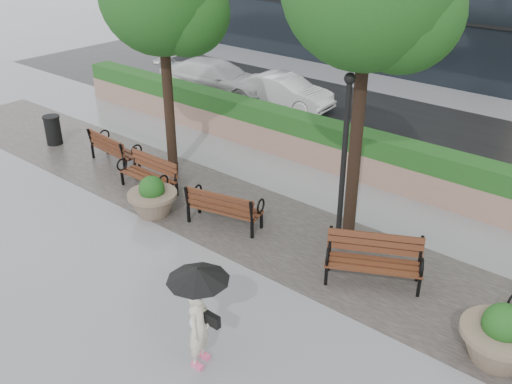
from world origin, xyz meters
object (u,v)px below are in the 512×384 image
Objects in this scene: car_right at (284,91)px; planter_right at (499,340)px; bench_3 at (373,270)px; car_left at (216,78)px; trash_bin at (53,131)px; pedestrian at (199,307)px; planter_left at (153,200)px; lamppost at (343,176)px; bench_0 at (115,155)px; bench_1 at (149,181)px; bench_2 at (224,215)px.

planter_right is at bearing -132.20° from car_right.
car_right is at bearing 108.73° from bench_3.
car_left is (-11.29, 7.27, 0.40)m from bench_3.
bench_3 is at bearing -0.50° from trash_bin.
pedestrian is (-3.83, -3.25, 0.71)m from planter_right.
lamppost is (4.37, 1.69, 1.37)m from planter_left.
bench_0 is 2.21m from bench_1.
bench_1 is at bearing -174.03° from car_right.
bench_2 is 0.94× the size of bench_3.
bench_3 is at bearing 0.73° from bench_1.
bench_3 is 13.44m from car_left.
pedestrian is (10.20, -11.13, 0.44)m from car_left.
planter_right is at bearing -3.23° from bench_1.
car_right reaches higher than bench_3.
bench_2 reaches higher than bench_0.
car_left is at bearing 150.70° from planter_right.
car_left is at bearing 124.36° from planter_left.
trash_bin is 10.51m from lamppost.
car_right is (3.45, 7.76, 0.17)m from trash_bin.
planter_left reaches higher than bench_2.
lamppost reaches higher than bench_0.
car_left is at bearing -66.67° from bench_0.
bench_2 is (5.00, -0.60, 0.00)m from bench_0.
planter_left is 4.88m from lamppost.
bench_1 is at bearing 177.21° from planter_right.
bench_3 is 1.52× the size of planter_right.
bench_1 is 1.31× the size of planter_right.
bench_2 reaches higher than bench_1.
trash_bin is 0.48× the size of pedestrian.
planter_left is at bearing -9.80° from trash_bin.
planter_left is 0.25× the size of car_left.
planter_right is 16.10m from car_left.
trash_bin is at bearing 170.20° from planter_left.
lamppost is 0.82× the size of car_left.
pedestrian is at bearing 155.94° from bench_0.
bench_1 is 0.44× the size of lamppost.
pedestrian is (7.19, -11.71, 0.53)m from car_right.
lamppost reaches higher than bench_3.
bench_0 reaches higher than bench_1.
car_right reaches higher than planter_left.
lamppost is 4.65m from pedestrian.
planter_right reaches higher than bench_0.
planter_left reaches higher than bench_1.
planter_left is 0.65× the size of pedestrian.
car_left is (-5.62, 8.22, 0.30)m from planter_left.
car_left is at bearing -59.57° from bench_2.
planter_left is at bearing -168.23° from car_right.
car_left is (-7.38, 7.49, 0.42)m from bench_2.
car_right reaches higher than trash_bin.
planter_left is at bearing 162.20° from bench_0.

